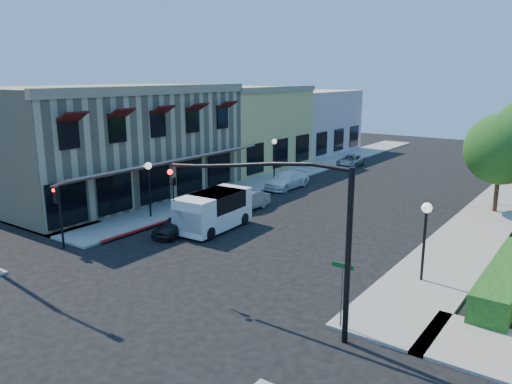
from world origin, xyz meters
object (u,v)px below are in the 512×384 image
Objects in this scene: street_tree_a at (501,149)px; street_name_sign at (342,285)px; lamppost_left_near at (149,176)px; parked_car_c at (287,180)px; parked_car_b at (245,201)px; lamppost_right_far at (500,167)px; parked_car_d at (350,161)px; white_van at (213,209)px; secondary_signal at (58,206)px; lamppost_left_far at (274,149)px; signal_mast_arm at (292,215)px; parked_car_a at (177,225)px; lamppost_right_near at (426,222)px.

street_name_sign is (-1.30, -19.80, -2.50)m from street_tree_a.
lamppost_left_near is 12.67m from parked_car_c.
parked_car_b is (-12.30, 10.80, -1.07)m from street_name_sign.
lamppost_right_far reaches higher than parked_car_d.
street_tree_a is at bearing 47.06° from white_van.
lamppost_left_far is at bearing 91.39° from secondary_signal.
signal_mast_arm is 12.31m from parked_car_a.
lamppost_right_far is at bearing 83.30° from signal_mast_arm.
lamppost_left_far is 1.00× the size of lamppost_right_far.
signal_mast_arm is 32.98m from parked_car_d.
lamppost_right_near is 0.79× the size of parked_car_c.
signal_mast_arm is 22.53m from parked_car_c.
secondary_signal is 8.34m from white_van.
parked_car_b is (-13.30, -11.00, -2.11)m from lamppost_right_far.
lamppost_left_near is (-0.50, 6.59, 0.42)m from secondary_signal.
parked_car_d is at bearing 84.46° from lamppost_left_near.
lamppost_right_near is at bearing -39.47° from lamppost_left_far.
lamppost_right_near is at bearing -90.00° from lamppost_right_far.
parked_car_a is (-13.60, -15.45, -3.64)m from street_tree_a.
lamppost_left_far is at bearing 115.59° from parked_car_b.
parked_car_c is (1.89, 18.87, -1.66)m from secondary_signal.
secondary_signal is (-16.80, -20.59, -1.88)m from street_tree_a.
signal_mast_arm is 25.07m from lamppost_left_far.
lamppost_right_near reaches higher than secondary_signal.
lamppost_left_far reaches higher than parked_car_c.
lamppost_left_far is (0.00, 14.00, 0.00)m from lamppost_left_near.
street_tree_a is at bearing -81.47° from lamppost_right_far.
parked_car_a is (3.70, -15.45, -2.18)m from lamppost_left_far.
parked_car_a is (-12.30, 4.35, -1.15)m from street_name_sign.
signal_mast_arm reaches higher than parked_car_c.
secondary_signal is at bearing -99.61° from parked_car_d.
signal_mast_arm is at bearing -156.80° from street_name_sign.
lamppost_left_near is 1.00× the size of lamppost_right_far.
parked_car_b is at bearing 53.50° from lamppost_left_near.
secondary_signal is 15.53m from street_name_sign.
lamppost_left_far is 3.61m from parked_car_c.
street_tree_a is 1.82× the size of lamppost_right_far.
lamppost_left_far reaches higher than parked_car_b.
parked_car_a is at bearing -173.77° from lamppost_right_near.
parked_car_d is (-14.67, 8.00, -2.17)m from lamppost_right_far.
street_name_sign reaches higher than parked_car_b.
signal_mast_arm is at bearing -55.00° from lamppost_left_far.
lamppost_left_far is at bearing 140.53° from lamppost_right_near.
parked_car_d is (-13.67, 29.80, -1.13)m from street_name_sign.
street_tree_a is at bearing 86.24° from street_name_sign.
parked_car_d is (-0.06, 11.73, -0.09)m from parked_car_c.
lamppost_right_far is at bearing 43.26° from lamppost_left_near.
white_van is at bearing 143.90° from signal_mast_arm.
street_tree_a is 1.82× the size of lamppost_left_far.
white_van is at bearing 177.64° from lamppost_right_near.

